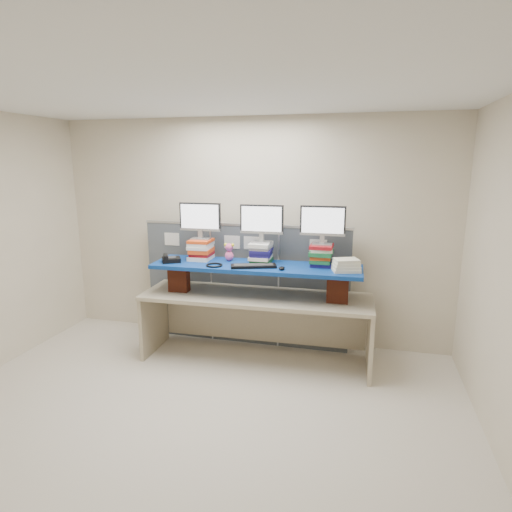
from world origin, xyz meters
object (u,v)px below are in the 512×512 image
(desk, at_px, (256,308))
(blue_board, at_px, (256,267))
(monitor_right, at_px, (323,223))
(keyboard, at_px, (254,266))
(monitor_center, at_px, (262,221))
(monitor_left, at_px, (200,219))
(desk_phone, at_px, (171,259))

(desk, xyz_separation_m, blue_board, (-0.00, 0.00, 0.49))
(monitor_right, xyz_separation_m, keyboard, (-0.71, -0.25, -0.46))
(desk, xyz_separation_m, monitor_center, (0.03, 0.12, 0.99))
(monitor_center, bearing_deg, desk, -107.71)
(desk, xyz_separation_m, monitor_right, (0.71, 0.14, 0.99))
(monitor_right, bearing_deg, desk, -170.55)
(monitor_left, xyz_separation_m, monitor_center, (0.72, 0.02, -0.01))
(blue_board, xyz_separation_m, monitor_right, (0.71, 0.14, 0.50))
(desk, bearing_deg, blue_board, 178.39)
(desk, relative_size, keyboard, 5.04)
(desk, xyz_separation_m, keyboard, (0.00, -0.11, 0.53))
(monitor_center, xyz_separation_m, keyboard, (-0.03, -0.23, -0.46))
(desk, bearing_deg, desk_phone, -174.95)
(monitor_center, bearing_deg, keyboard, -99.67)
(monitor_left, height_order, monitor_right, monitor_left)
(monitor_left, bearing_deg, keyboard, -18.71)
(monitor_left, distance_m, monitor_center, 0.72)
(desk, relative_size, monitor_left, 5.33)
(desk, distance_m, monitor_right, 1.22)
(blue_board, xyz_separation_m, keyboard, (0.00, -0.11, 0.04))
(blue_board, height_order, desk_phone, desk_phone)
(desk, height_order, keyboard, keyboard)
(monitor_center, relative_size, keyboard, 0.94)
(blue_board, relative_size, monitor_right, 4.75)
(monitor_left, height_order, monitor_center, monitor_left)
(keyboard, bearing_deg, monitor_center, 62.88)
(desk, height_order, desk_phone, desk_phone)
(desk, relative_size, monitor_center, 5.33)
(monitor_center, height_order, monitor_right, monitor_right)
(blue_board, relative_size, monitor_left, 4.75)
(monitor_left, xyz_separation_m, keyboard, (0.69, -0.21, -0.46))
(desk, bearing_deg, monitor_left, 170.21)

